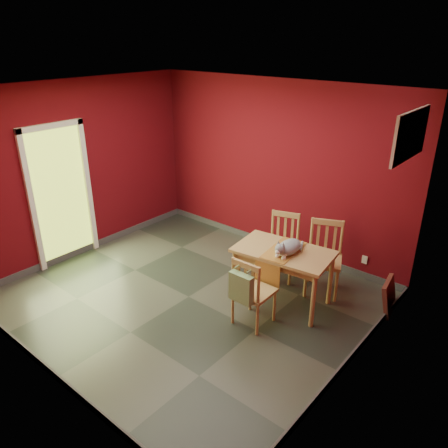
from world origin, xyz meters
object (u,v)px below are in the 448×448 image
Objects in this scene: chair_far_left at (282,245)px; chair_far_right at (324,257)px; chair_near at (252,291)px; tote_bag at (241,288)px; dining_table at (283,257)px; picture_frame at (389,296)px; cat at (289,245)px.

chair_far_left is 0.95× the size of chair_far_right.
tote_bag is (0.00, -0.22, 0.15)m from chair_near.
chair_far_right is at bearing 79.11° from tote_bag.
picture_frame is at bearing 30.16° from dining_table.
chair_far_right is at bearing 1.80° from chair_far_left.
picture_frame is at bearing 48.11° from chair_near.
chair_near reaches higher than picture_frame.
tote_bag reaches higher than picture_frame.
cat is (0.10, 0.83, 0.27)m from tote_bag.
picture_frame is (1.17, 0.68, -0.45)m from dining_table.
picture_frame is (1.56, 0.10, -0.26)m from chair_far_left.
tote_bag is 0.93× the size of picture_frame.
tote_bag reaches higher than dining_table.
picture_frame is (0.90, 0.08, -0.29)m from chair_far_right.
picture_frame is (1.19, 1.54, -0.39)m from tote_bag.
cat is (0.09, -0.03, 0.22)m from dining_table.
tote_bag is 0.88m from cat.
chair_far_right is at bearing -175.01° from picture_frame.
chair_far_right is (0.27, 0.60, -0.16)m from dining_table.
dining_table is 1.42× the size of chair_near.
chair_near reaches higher than dining_table.
cat is (0.11, 0.61, 0.42)m from chair_near.
chair_far_left is at bearing 116.30° from cat.
cat is at bearing -17.48° from dining_table.
chair_far_right is 2.09× the size of cat.
chair_far_right is 1.50m from tote_bag.
dining_table is at bearing -56.26° from chair_far_left.
dining_table is 0.67m from chair_near.
chair_near is at bearing -73.00° from chair_far_left.
picture_frame is (1.19, 1.33, -0.25)m from chair_near.
chair_far_left is 2.23× the size of tote_bag.
dining_table is at bearing -149.84° from picture_frame.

